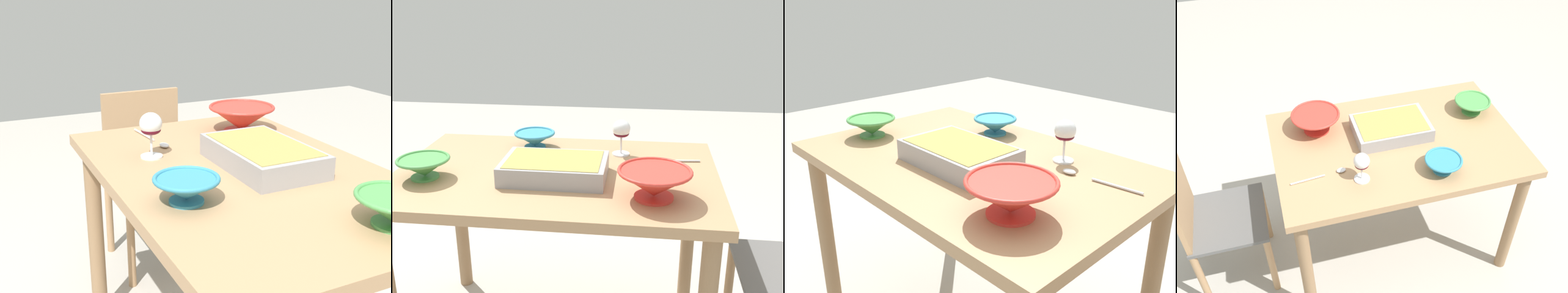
# 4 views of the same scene
# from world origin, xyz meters

# --- Properties ---
(dining_table) EXTENTS (1.21, 0.79, 0.78)m
(dining_table) POSITION_xyz_m (0.00, 0.00, 0.67)
(dining_table) COLOR tan
(dining_table) RESTS_ON ground_plane
(wine_glass) EXTENTS (0.07, 0.07, 0.15)m
(wine_glass) POSITION_xyz_m (-0.23, -0.21, 0.88)
(wine_glass) COLOR white
(wine_glass) RESTS_ON dining_table
(casserole_dish) EXTENTS (0.37, 0.24, 0.07)m
(casserole_dish) POSITION_xyz_m (-0.01, 0.07, 0.82)
(casserole_dish) COLOR #99999E
(casserole_dish) RESTS_ON dining_table
(mixing_bowl) EXTENTS (0.19, 0.19, 0.08)m
(mixing_bowl) POSITION_xyz_m (0.46, 0.13, 0.82)
(mixing_bowl) COLOR #4C994C
(mixing_bowl) RESTS_ON dining_table
(small_bowl) EXTENTS (0.17, 0.17, 0.07)m
(small_bowl) POSITION_xyz_m (0.14, -0.25, 0.82)
(small_bowl) COLOR teal
(small_bowl) RESTS_ON dining_table
(serving_bowl) EXTENTS (0.25, 0.25, 0.10)m
(serving_bowl) POSITION_xyz_m (-0.36, 0.20, 0.83)
(serving_bowl) COLOR red
(serving_bowl) RESTS_ON dining_table
(serving_spoon) EXTENTS (0.26, 0.05, 0.01)m
(serving_spoon) POSITION_xyz_m (-0.37, -0.14, 0.78)
(serving_spoon) COLOR silver
(serving_spoon) RESTS_ON dining_table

